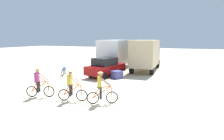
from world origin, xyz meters
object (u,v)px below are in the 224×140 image
(cyclist_cowboy_hat, at_px, (71,86))
(bicycle_spare, at_px, (64,71))
(sedan_parked, at_px, (106,67))
(box_truck_avon_van, at_px, (117,53))
(box_truck_tan_camper, at_px, (146,54))
(cyclist_orange_shirt, at_px, (39,83))
(cyclist_near_camera, at_px, (101,89))
(supply_crate, at_px, (117,75))

(cyclist_cowboy_hat, xyz_separation_m, bicycle_spare, (-5.25, 6.18, -0.45))
(cyclist_cowboy_hat, bearing_deg, sedan_parked, 100.31)
(box_truck_avon_van, distance_m, box_truck_tan_camper, 3.35)
(cyclist_orange_shirt, distance_m, cyclist_near_camera, 4.06)
(cyclist_near_camera, bearing_deg, box_truck_tan_camper, 91.97)
(cyclist_orange_shirt, bearing_deg, box_truck_avon_van, 88.60)
(box_truck_avon_van, relative_size, sedan_parked, 1.52)
(cyclist_orange_shirt, distance_m, bicycle_spare, 7.01)
(box_truck_tan_camper, xyz_separation_m, cyclist_cowboy_hat, (-1.38, -11.96, -1.03))
(cyclist_orange_shirt, relative_size, cyclist_near_camera, 1.00)
(box_truck_avon_van, bearing_deg, cyclist_near_camera, -72.23)
(box_truck_avon_van, relative_size, box_truck_tan_camper, 0.99)
(cyclist_cowboy_hat, bearing_deg, box_truck_tan_camper, 83.42)
(supply_crate, bearing_deg, cyclist_cowboy_hat, -90.09)
(bicycle_spare, bearing_deg, supply_crate, 7.49)
(cyclist_cowboy_hat, distance_m, cyclist_near_camera, 1.80)
(box_truck_tan_camper, relative_size, cyclist_cowboy_hat, 3.78)
(cyclist_orange_shirt, bearing_deg, bicycle_spare, 115.22)
(box_truck_tan_camper, height_order, cyclist_cowboy_hat, box_truck_tan_camper)
(box_truck_avon_van, height_order, cyclist_near_camera, box_truck_avon_van)
(sedan_parked, distance_m, bicycle_spare, 4.11)
(cyclist_cowboy_hat, bearing_deg, supply_crate, 89.91)
(sedan_parked, relative_size, cyclist_cowboy_hat, 2.46)
(box_truck_avon_van, distance_m, cyclist_cowboy_hat, 12.14)
(sedan_parked, bearing_deg, box_truck_tan_camper, 59.49)
(sedan_parked, bearing_deg, cyclist_orange_shirt, -97.04)
(bicycle_spare, bearing_deg, cyclist_cowboy_hat, -49.66)
(bicycle_spare, bearing_deg, box_truck_tan_camper, 41.12)
(cyclist_orange_shirt, bearing_deg, sedan_parked, 82.96)
(cyclist_orange_shirt, relative_size, supply_crate, 2.19)
(box_truck_tan_camper, bearing_deg, sedan_parked, -120.51)
(cyclist_near_camera, bearing_deg, supply_crate, 104.94)
(box_truck_tan_camper, bearing_deg, cyclist_cowboy_hat, -96.58)
(box_truck_avon_van, relative_size, bicycle_spare, 4.20)
(supply_crate, bearing_deg, bicycle_spare, -172.51)
(box_truck_avon_van, bearing_deg, box_truck_tan_camper, 0.40)
(box_truck_tan_camper, distance_m, cyclist_near_camera, 11.78)
(box_truck_tan_camper, bearing_deg, supply_crate, -105.04)
(cyclist_orange_shirt, distance_m, cyclist_cowboy_hat, 2.27)
(box_truck_avon_van, xyz_separation_m, cyclist_cowboy_hat, (1.97, -11.94, -1.03))
(cyclist_cowboy_hat, distance_m, bicycle_spare, 8.12)
(box_truck_avon_van, bearing_deg, supply_crate, -68.66)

